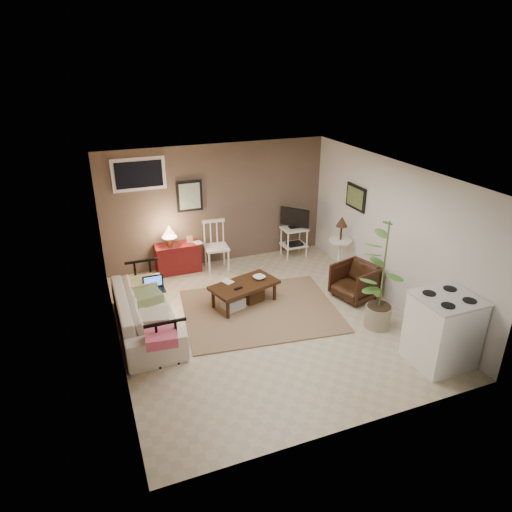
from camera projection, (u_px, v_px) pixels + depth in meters
name	position (u px, v px, depth m)	size (l,w,h in m)	color
floor	(265.00, 320.00, 7.35)	(5.00, 5.00, 0.00)	#C1B293
art_back	(190.00, 196.00, 8.68)	(0.50, 0.03, 0.60)	black
art_right	(356.00, 197.00, 8.36)	(0.03, 0.60, 0.45)	black
window	(139.00, 174.00, 8.18)	(0.96, 0.03, 0.60)	white
rug	(260.00, 310.00, 7.61)	(2.49, 1.99, 0.02)	#85654D
coffee_table	(244.00, 292.00, 7.70)	(1.24, 0.87, 0.43)	#351F0E
sofa	(145.00, 306.00, 6.94)	(2.14, 0.62, 0.84)	beige
sofa_pillows	(151.00, 307.00, 6.71)	(0.41, 2.03, 0.14)	beige
sofa_end_rails	(154.00, 307.00, 7.01)	(0.57, 2.13, 0.72)	black
laptop	(154.00, 286.00, 7.28)	(0.33, 0.24, 0.22)	black
red_console	(177.00, 255.00, 8.86)	(0.85, 0.38, 0.99)	maroon
spindle_chair	(216.00, 247.00, 8.92)	(0.47, 0.47, 0.98)	white
tv_stand	(294.00, 231.00, 9.46)	(0.49, 0.50, 1.05)	white
side_table	(341.00, 239.00, 8.63)	(0.44, 0.44, 1.17)	white
armchair	(355.00, 280.00, 7.91)	(0.66, 0.62, 0.68)	black
potted_plant	(383.00, 272.00, 6.81)	(0.44, 0.44, 1.78)	#9C957C
stove	(443.00, 330.00, 6.17)	(0.79, 0.73, 1.03)	white
bowl	(259.00, 273.00, 7.77)	(0.20, 0.05, 0.20)	#351F0E
book_table	(224.00, 278.00, 7.60)	(0.15, 0.02, 0.21)	#351F0E
book_console	(195.00, 239.00, 8.76)	(0.15, 0.02, 0.20)	#351F0E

